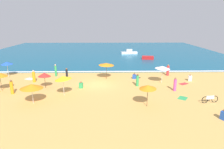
{
  "coord_description": "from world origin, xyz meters",
  "views": [
    {
      "loc": [
        1.36,
        -23.98,
        7.93
      ],
      "look_at": [
        1.83,
        1.92,
        0.8
      ],
      "focal_mm": 31.11,
      "sensor_mm": 36.0,
      "label": 1
    }
  ],
  "objects_px": {
    "beach_umbrella_2": "(31,86)",
    "beachgoer_7": "(175,84)",
    "beach_umbrella_3": "(148,87)",
    "beachgoer_4": "(34,77)",
    "small_boat_1": "(148,58)",
    "beachgoer_1": "(190,78)",
    "beach_umbrella_4": "(163,67)",
    "beachgoer_5": "(67,74)",
    "small_boat_0": "(129,52)",
    "parked_bicycle": "(210,99)",
    "beach_umbrella_5": "(44,75)",
    "beachgoer_9": "(137,80)",
    "beach_umbrella_7": "(7,63)",
    "beach_umbrella_0": "(0,75)",
    "beachgoer_6": "(56,70)",
    "beachgoer_0": "(134,76)",
    "beach_umbrella_1": "(63,78)",
    "beachgoer_2": "(81,85)",
    "beachgoer_10": "(168,70)",
    "beachgoer_3": "(12,87)",
    "beachgoer_8": "(224,115)",
    "beach_umbrella_6": "(106,64)"
  },
  "relations": [
    {
      "from": "beach_umbrella_6",
      "to": "beachgoer_4",
      "type": "bearing_deg",
      "value": -172.47
    },
    {
      "from": "beach_umbrella_7",
      "to": "beachgoer_5",
      "type": "bearing_deg",
      "value": -10.16
    },
    {
      "from": "beachgoer_0",
      "to": "beachgoer_10",
      "type": "height_order",
      "value": "beachgoer_10"
    },
    {
      "from": "beachgoer_0",
      "to": "small_boat_1",
      "type": "distance_m",
      "value": 14.95
    },
    {
      "from": "beach_umbrella_7",
      "to": "beachgoer_1",
      "type": "relative_size",
      "value": 2.39
    },
    {
      "from": "parked_bicycle",
      "to": "beachgoer_5",
      "type": "bearing_deg",
      "value": 152.7
    },
    {
      "from": "beach_umbrella_0",
      "to": "beachgoer_6",
      "type": "height_order",
      "value": "beach_umbrella_0"
    },
    {
      "from": "beachgoer_2",
      "to": "beachgoer_9",
      "type": "bearing_deg",
      "value": 4.92
    },
    {
      "from": "parked_bicycle",
      "to": "beachgoer_0",
      "type": "distance_m",
      "value": 10.75
    },
    {
      "from": "beachgoer_2",
      "to": "beach_umbrella_6",
      "type": "bearing_deg",
      "value": 51.04
    },
    {
      "from": "beach_umbrella_4",
      "to": "beachgoer_5",
      "type": "distance_m",
      "value": 13.07
    },
    {
      "from": "beach_umbrella_2",
      "to": "beach_umbrella_3",
      "type": "distance_m",
      "value": 11.26
    },
    {
      "from": "beach_umbrella_7",
      "to": "beach_umbrella_4",
      "type": "bearing_deg",
      "value": -8.79
    },
    {
      "from": "beach_umbrella_1",
      "to": "beach_umbrella_5",
      "type": "relative_size",
      "value": 1.08
    },
    {
      "from": "beach_umbrella_4",
      "to": "beachgoer_8",
      "type": "height_order",
      "value": "beach_umbrella_4"
    },
    {
      "from": "beachgoer_2",
      "to": "beachgoer_10",
      "type": "distance_m",
      "value": 13.5
    },
    {
      "from": "beach_umbrella_2",
      "to": "beachgoer_10",
      "type": "height_order",
      "value": "beach_umbrella_2"
    },
    {
      "from": "beachgoer_10",
      "to": "small_boat_1",
      "type": "height_order",
      "value": "beachgoer_10"
    },
    {
      "from": "beachgoer_8",
      "to": "beach_umbrella_4",
      "type": "bearing_deg",
      "value": 104.27
    },
    {
      "from": "beachgoer_3",
      "to": "beach_umbrella_7",
      "type": "bearing_deg",
      "value": 118.88
    },
    {
      "from": "beachgoer_4",
      "to": "beachgoer_5",
      "type": "height_order",
      "value": "beachgoer_5"
    },
    {
      "from": "beachgoer_6",
      "to": "beachgoer_9",
      "type": "height_order",
      "value": "beachgoer_6"
    },
    {
      "from": "beach_umbrella_3",
      "to": "beachgoer_4",
      "type": "height_order",
      "value": "beach_umbrella_3"
    },
    {
      "from": "beach_umbrella_2",
      "to": "beachgoer_7",
      "type": "xyz_separation_m",
      "value": [
        15.32,
        3.37,
        -1.02
      ]
    },
    {
      "from": "beach_umbrella_3",
      "to": "beachgoer_2",
      "type": "bearing_deg",
      "value": 142.48
    },
    {
      "from": "small_boat_1",
      "to": "beachgoer_1",
      "type": "bearing_deg",
      "value": -79.64
    },
    {
      "from": "beachgoer_6",
      "to": "small_boat_0",
      "type": "height_order",
      "value": "beachgoer_6"
    },
    {
      "from": "beachgoer_6",
      "to": "beach_umbrella_3",
      "type": "bearing_deg",
      "value": -43.2
    },
    {
      "from": "beach_umbrella_5",
      "to": "parked_bicycle",
      "type": "distance_m",
      "value": 18.7
    },
    {
      "from": "beachgoer_2",
      "to": "beachgoer_8",
      "type": "height_order",
      "value": "beachgoer_8"
    },
    {
      "from": "beachgoer_10",
      "to": "small_boat_1",
      "type": "xyz_separation_m",
      "value": [
        -0.55,
        12.55,
        -0.36
      ]
    },
    {
      "from": "beach_umbrella_6",
      "to": "beachgoer_3",
      "type": "xyz_separation_m",
      "value": [
        -10.57,
        -5.74,
        -1.36
      ]
    },
    {
      "from": "beachgoer_3",
      "to": "beachgoer_4",
      "type": "relative_size",
      "value": 1.03
    },
    {
      "from": "beachgoer_3",
      "to": "small_boat_1",
      "type": "bearing_deg",
      "value": 46.0
    },
    {
      "from": "small_boat_0",
      "to": "parked_bicycle",
      "type": "bearing_deg",
      "value": -80.3
    },
    {
      "from": "beach_umbrella_1",
      "to": "beach_umbrella_3",
      "type": "relative_size",
      "value": 1.01
    },
    {
      "from": "beach_umbrella_0",
      "to": "beach_umbrella_3",
      "type": "bearing_deg",
      "value": -15.93
    },
    {
      "from": "beach_umbrella_7",
      "to": "beachgoer_2",
      "type": "bearing_deg",
      "value": -24.41
    },
    {
      "from": "beach_umbrella_4",
      "to": "beachgoer_9",
      "type": "height_order",
      "value": "beach_umbrella_4"
    },
    {
      "from": "beach_umbrella_7",
      "to": "beachgoer_1",
      "type": "distance_m",
      "value": 26.13
    },
    {
      "from": "beach_umbrella_1",
      "to": "beach_umbrella_7",
      "type": "relative_size",
      "value": 1.03
    },
    {
      "from": "beachgoer_2",
      "to": "beachgoer_0",
      "type": "bearing_deg",
      "value": 28.51
    },
    {
      "from": "beach_umbrella_1",
      "to": "beachgoer_4",
      "type": "xyz_separation_m",
      "value": [
        -5.11,
        5.01,
        -1.28
      ]
    },
    {
      "from": "beach_umbrella_7",
      "to": "beachgoer_4",
      "type": "bearing_deg",
      "value": -29.03
    },
    {
      "from": "beachgoer_4",
      "to": "parked_bicycle",
      "type": "bearing_deg",
      "value": -19.71
    },
    {
      "from": "parked_bicycle",
      "to": "beachgoer_1",
      "type": "relative_size",
      "value": 1.91
    },
    {
      "from": "beach_umbrella_3",
      "to": "beach_umbrella_5",
      "type": "height_order",
      "value": "beach_umbrella_3"
    },
    {
      "from": "beach_umbrella_5",
      "to": "small_boat_1",
      "type": "distance_m",
      "value": 24.13
    },
    {
      "from": "beachgoer_5",
      "to": "small_boat_0",
      "type": "height_order",
      "value": "beachgoer_5"
    },
    {
      "from": "beach_umbrella_2",
      "to": "parked_bicycle",
      "type": "xyz_separation_m",
      "value": [
        17.72,
        -0.12,
        -1.42
      ]
    }
  ]
}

